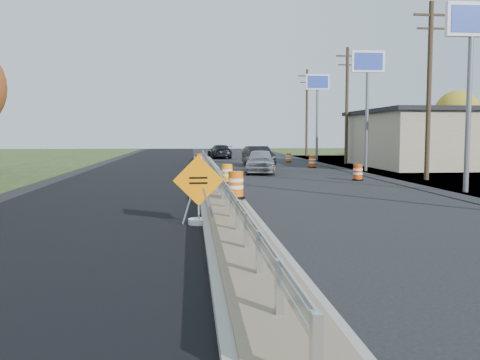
{
  "coord_description": "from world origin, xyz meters",
  "views": [
    {
      "loc": [
        -1.1,
        -18.54,
        2.51
      ],
      "look_at": [
        0.38,
        -2.45,
        1.1
      ],
      "focal_mm": 40.0,
      "sensor_mm": 36.0,
      "label": 1
    }
  ],
  "objects": [
    {
      "name": "barrel_shoulder_near",
      "position": [
        7.78,
        9.2,
        0.42
      ],
      "size": [
        0.59,
        0.59,
        0.87
      ],
      "color": "black",
      "rests_on": "ground"
    },
    {
      "name": "pylon_sign_north",
      "position": [
        10.5,
        30.0,
        6.48
      ],
      "size": [
        2.2,
        0.3,
        7.9
      ],
      "color": "slate",
      "rests_on": "ground"
    },
    {
      "name": "barrel_shoulder_far",
      "position": [
        7.39,
        27.43,
        0.38
      ],
      "size": [
        0.53,
        0.53,
        0.78
      ],
      "color": "black",
      "rests_on": "ground"
    },
    {
      "name": "milled_overlay",
      "position": [
        -4.4,
        10.0,
        0.01
      ],
      "size": [
        7.2,
        120.0,
        0.01
      ],
      "primitive_type": "cube",
      "color": "black",
      "rests_on": "ground"
    },
    {
      "name": "guardrail",
      "position": [
        0.0,
        9.0,
        0.73
      ],
      "size": [
        0.1,
        46.15,
        0.72
      ],
      "color": "silver",
      "rests_on": "median"
    },
    {
      "name": "barrel_median_far",
      "position": [
        -0.55,
        19.52,
        0.63
      ],
      "size": [
        0.57,
        0.57,
        0.84
      ],
      "color": "black",
      "rests_on": "median"
    },
    {
      "name": "barrel_median_mid",
      "position": [
        0.55,
        5.82,
        0.65
      ],
      "size": [
        0.6,
        0.6,
        0.88
      ],
      "color": "black",
      "rests_on": "median"
    },
    {
      "name": "utility_pole_north",
      "position": [
        11.5,
        39.0,
        4.93
      ],
      "size": [
        1.9,
        0.26,
        9.4
      ],
      "color": "#473523",
      "rests_on": "ground"
    },
    {
      "name": "car_dark_mid",
      "position": [
        4.08,
        22.39,
        0.76
      ],
      "size": [
        2.2,
        4.8,
        1.52
      ],
      "primitive_type": "imported",
      "rotation": [
        0.0,
        0.0,
        0.13
      ],
      "color": "black",
      "rests_on": "ground"
    },
    {
      "name": "pylon_sign_mid",
      "position": [
        10.5,
        16.0,
        6.48
      ],
      "size": [
        2.2,
        0.3,
        7.9
      ],
      "color": "slate",
      "rests_on": "ground"
    },
    {
      "name": "caution_sign",
      "position": [
        -0.9,
        -3.92,
        0.49
      ],
      "size": [
        1.4,
        0.58,
        1.93
      ],
      "rotation": [
        0.0,
        0.0,
        0.05
      ],
      "color": "white",
      "rests_on": "ground"
    },
    {
      "name": "ground",
      "position": [
        0.0,
        0.0,
        0.0
      ],
      "size": [
        140.0,
        140.0,
        0.0
      ],
      "primitive_type": "plane",
      "color": "black",
      "rests_on": "ground"
    },
    {
      "name": "car_dark_far",
      "position": [
        1.8,
        35.14,
        0.68
      ],
      "size": [
        2.45,
        4.9,
        1.37
      ],
      "primitive_type": "imported",
      "rotation": [
        0.0,
        0.0,
        3.26
      ],
      "color": "black",
      "rests_on": "ground"
    },
    {
      "name": "car_silver",
      "position": [
        3.26,
        14.76,
        0.77
      ],
      "size": [
        2.39,
        4.7,
        1.53
      ],
      "primitive_type": "imported",
      "rotation": [
        0.0,
        0.0,
        -0.13
      ],
      "color": "#ACABB0",
      "rests_on": "ground"
    },
    {
      "name": "barrel_median_near",
      "position": [
        0.46,
        -0.01,
        0.69
      ],
      "size": [
        0.65,
        0.65,
        0.96
      ],
      "color": "black",
      "rests_on": "median"
    },
    {
      "name": "utility_pole_smid",
      "position": [
        11.5,
        9.0,
        4.93
      ],
      "size": [
        1.9,
        0.26,
        9.4
      ],
      "color": "#473523",
      "rests_on": "ground"
    },
    {
      "name": "median",
      "position": [
        0.0,
        8.0,
        0.11
      ],
      "size": [
        1.6,
        55.0,
        0.23
      ],
      "color": "gray",
      "rests_on": "ground"
    },
    {
      "name": "pylon_sign_south",
      "position": [
        10.5,
        3.0,
        6.48
      ],
      "size": [
        2.2,
        0.3,
        7.9
      ],
      "color": "slate",
      "rests_on": "ground"
    },
    {
      "name": "utility_pole_nmid",
      "position": [
        11.5,
        24.0,
        4.93
      ],
      "size": [
        1.9,
        0.26,
        9.4
      ],
      "color": "#473523",
      "rests_on": "ground"
    },
    {
      "name": "barrel_shoulder_mid",
      "position": [
        7.76,
        19.9,
        0.43
      ],
      "size": [
        0.61,
        0.61,
        0.9
      ],
      "color": "black",
      "rests_on": "ground"
    },
    {
      "name": "tree_far_yellow",
      "position": [
        26.0,
        34.0,
        4.54
      ],
      "size": [
        4.62,
        4.62,
        6.86
      ],
      "color": "#473523",
      "rests_on": "ground"
    }
  ]
}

